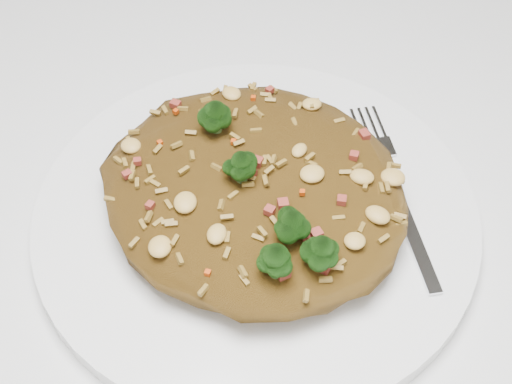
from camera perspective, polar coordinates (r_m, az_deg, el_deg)
dining_table at (r=0.54m, az=-6.86°, el=-10.46°), size 1.20×0.80×0.75m
plate at (r=0.47m, az=0.00°, el=-1.74°), size 0.29×0.29×0.01m
fried_rice at (r=0.44m, az=0.02°, el=0.78°), size 0.20×0.18×0.06m
fork at (r=0.47m, az=11.33°, el=-0.63°), size 0.13×0.12×0.00m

